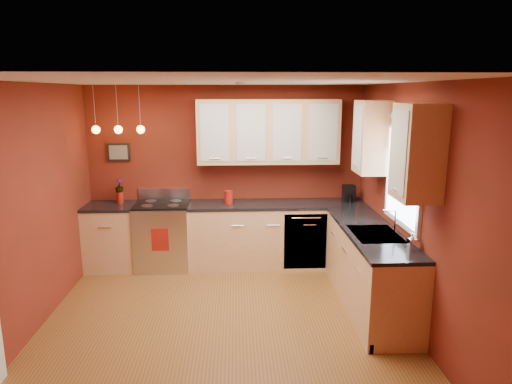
{
  "coord_description": "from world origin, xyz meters",
  "views": [
    {
      "loc": [
        0.13,
        -4.54,
        2.5
      ],
      "look_at": [
        0.39,
        1.0,
        1.28
      ],
      "focal_mm": 32.0,
      "sensor_mm": 36.0,
      "label": 1
    }
  ],
  "objects_px": {
    "gas_range": "(163,235)",
    "red_canister": "(229,197)",
    "soap_pump": "(412,242)",
    "coffee_maker": "(349,194)",
    "sink": "(375,236)"
  },
  "relations": [
    {
      "from": "gas_range",
      "to": "red_canister",
      "type": "relative_size",
      "value": 5.77
    },
    {
      "from": "red_canister",
      "to": "soap_pump",
      "type": "height_order",
      "value": "red_canister"
    },
    {
      "from": "coffee_maker",
      "to": "soap_pump",
      "type": "xyz_separation_m",
      "value": [
        0.13,
        -2.09,
        -0.02
      ]
    },
    {
      "from": "red_canister",
      "to": "soap_pump",
      "type": "xyz_separation_m",
      "value": [
        1.87,
        -2.02,
        -0.01
      ]
    },
    {
      "from": "gas_range",
      "to": "sink",
      "type": "height_order",
      "value": "sink"
    },
    {
      "from": "gas_range",
      "to": "coffee_maker",
      "type": "xyz_separation_m",
      "value": [
        2.69,
        0.04,
        0.57
      ]
    },
    {
      "from": "gas_range",
      "to": "soap_pump",
      "type": "relative_size",
      "value": 6.29
    },
    {
      "from": "soap_pump",
      "to": "coffee_maker",
      "type": "bearing_deg",
      "value": 93.52
    },
    {
      "from": "gas_range",
      "to": "red_canister",
      "type": "bearing_deg",
      "value": -1.62
    },
    {
      "from": "coffee_maker",
      "to": "gas_range",
      "type": "bearing_deg",
      "value": 177.84
    },
    {
      "from": "sink",
      "to": "soap_pump",
      "type": "distance_m",
      "value": 0.6
    },
    {
      "from": "sink",
      "to": "soap_pump",
      "type": "relative_size",
      "value": 3.97
    },
    {
      "from": "red_canister",
      "to": "coffee_maker",
      "type": "height_order",
      "value": "coffee_maker"
    },
    {
      "from": "gas_range",
      "to": "red_canister",
      "type": "xyz_separation_m",
      "value": [
        0.95,
        -0.03,
        0.56
      ]
    },
    {
      "from": "gas_range",
      "to": "coffee_maker",
      "type": "distance_m",
      "value": 2.75
    }
  ]
}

